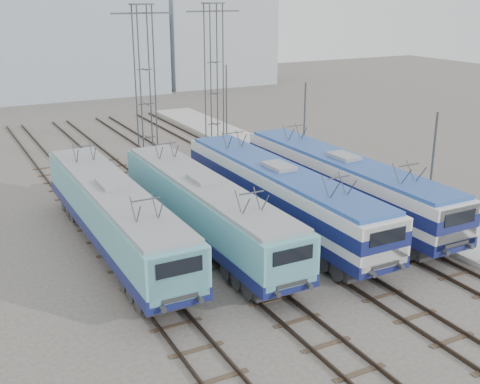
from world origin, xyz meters
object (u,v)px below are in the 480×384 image
(catenary_tower_east, at_px, (214,73))
(locomotive_far_right, at_px, (344,181))
(catenary_tower_west, at_px, (145,81))
(mast_front, at_px, (431,178))
(locomotive_center_left, at_px, (205,207))
(locomotive_far_left, at_px, (115,213))
(mast_rear, at_px, (226,106))
(mast_mid, at_px, (304,133))
(locomotive_center_right, at_px, (280,192))

(catenary_tower_east, bearing_deg, locomotive_far_right, -89.16)
(locomotive_far_right, bearing_deg, catenary_tower_west, 114.08)
(catenary_tower_west, relative_size, mast_front, 1.71)
(mast_front, bearing_deg, catenary_tower_west, 113.27)
(locomotive_center_left, bearing_deg, locomotive_far_left, 165.51)
(locomotive_center_left, bearing_deg, mast_rear, 60.46)
(mast_mid, bearing_deg, mast_rear, 90.00)
(locomotive_far_left, distance_m, mast_rear, 23.68)
(mast_front, distance_m, mast_rear, 24.00)
(locomotive_center_left, xyz_separation_m, locomotive_center_right, (4.50, -0.09, 0.13))
(catenary_tower_west, distance_m, catenary_tower_east, 6.80)
(locomotive_far_right, bearing_deg, locomotive_center_left, -179.74)
(catenary_tower_east, bearing_deg, mast_mid, -78.14)
(locomotive_center_left, distance_m, locomotive_center_right, 4.50)
(locomotive_center_left, height_order, mast_mid, mast_mid)
(locomotive_center_left, xyz_separation_m, catenary_tower_east, (8.75, 17.15, 4.49))
(catenary_tower_west, xyz_separation_m, mast_front, (8.60, -20.00, -3.14))
(locomotive_center_left, relative_size, mast_rear, 2.46)
(locomotive_center_right, bearing_deg, mast_mid, 48.74)
(catenary_tower_east, xyz_separation_m, mast_rear, (2.10, 2.00, -3.14))
(locomotive_far_right, height_order, mast_rear, mast_rear)
(catenary_tower_east, bearing_deg, mast_rear, 43.60)
(catenary_tower_west, xyz_separation_m, mast_rear, (8.60, 4.00, -3.14))
(catenary_tower_west, distance_m, mast_mid, 12.16)
(mast_front, xyz_separation_m, mast_mid, (0.00, 12.00, 0.00))
(locomotive_center_right, xyz_separation_m, mast_front, (6.35, -4.76, 1.22))
(mast_mid, bearing_deg, locomotive_center_left, -146.63)
(mast_front, xyz_separation_m, mast_rear, (0.00, 24.00, 0.00))
(mast_front, bearing_deg, locomotive_far_right, 110.70)
(locomotive_center_left, relative_size, catenary_tower_east, 1.43)
(locomotive_center_left, height_order, catenary_tower_west, catenary_tower_west)
(locomotive_far_left, relative_size, catenary_tower_east, 1.46)
(locomotive_center_right, height_order, locomotive_far_right, locomotive_center_right)
(locomotive_center_left, height_order, mast_front, mast_front)
(locomotive_far_right, height_order, mast_mid, mast_mid)
(locomotive_far_left, relative_size, mast_rear, 2.51)
(catenary_tower_west, bearing_deg, locomotive_center_right, -81.60)
(locomotive_far_right, bearing_deg, mast_front, -69.30)
(catenary_tower_east, distance_m, mast_front, 22.32)
(locomotive_far_left, xyz_separation_m, catenary_tower_east, (13.25, 15.98, 4.45))
(locomotive_center_right, xyz_separation_m, catenary_tower_west, (-2.25, 15.24, 4.36))
(locomotive_far_left, xyz_separation_m, catenary_tower_west, (6.75, 13.98, 4.45))
(locomotive_far_right, distance_m, mast_front, 5.38)
(locomotive_center_right, bearing_deg, mast_front, -36.86)
(catenary_tower_east, bearing_deg, mast_front, -84.55)
(locomotive_center_left, relative_size, mast_mid, 2.46)
(mast_front, relative_size, mast_mid, 1.00)
(locomotive_center_left, xyz_separation_m, locomotive_far_right, (9.00, 0.04, 0.11))
(catenary_tower_west, distance_m, mast_rear, 9.99)
(catenary_tower_east, height_order, mast_front, catenary_tower_east)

